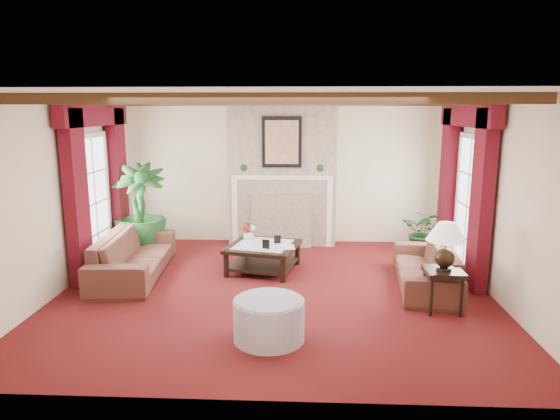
{
  "coord_description": "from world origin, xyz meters",
  "views": [
    {
      "loc": [
        0.39,
        -6.72,
        2.53
      ],
      "look_at": [
        0.06,
        0.4,
        1.09
      ],
      "focal_mm": 32.0,
      "sensor_mm": 36.0,
      "label": 1
    }
  ],
  "objects_px": {
    "sofa_right": "(426,260)",
    "side_table": "(442,290)",
    "ottoman": "(269,320)",
    "sofa_left": "(133,248)",
    "potted_palm": "(141,230)",
    "coffee_table": "(263,258)"
  },
  "relations": [
    {
      "from": "sofa_right",
      "to": "side_table",
      "type": "distance_m",
      "value": 0.92
    },
    {
      "from": "sofa_right",
      "to": "side_table",
      "type": "bearing_deg",
      "value": 5.87
    },
    {
      "from": "ottoman",
      "to": "sofa_left",
      "type": "bearing_deg",
      "value": 136.59
    },
    {
      "from": "potted_palm",
      "to": "side_table",
      "type": "xyz_separation_m",
      "value": [
        4.63,
        -2.28,
        -0.18
      ]
    },
    {
      "from": "sofa_left",
      "to": "potted_palm",
      "type": "relative_size",
      "value": 1.28
    },
    {
      "from": "side_table",
      "to": "sofa_right",
      "type": "bearing_deg",
      "value": 89.68
    },
    {
      "from": "potted_palm",
      "to": "side_table",
      "type": "bearing_deg",
      "value": -26.25
    },
    {
      "from": "sofa_left",
      "to": "potted_palm",
      "type": "bearing_deg",
      "value": 8.32
    },
    {
      "from": "sofa_right",
      "to": "potted_palm",
      "type": "height_order",
      "value": "potted_palm"
    },
    {
      "from": "sofa_right",
      "to": "potted_palm",
      "type": "bearing_deg",
      "value": -100.22
    },
    {
      "from": "sofa_left",
      "to": "potted_palm",
      "type": "distance_m",
      "value": 1.11
    },
    {
      "from": "potted_palm",
      "to": "ottoman",
      "type": "xyz_separation_m",
      "value": [
        2.48,
        -3.2,
        -0.22
      ]
    },
    {
      "from": "sofa_left",
      "to": "side_table",
      "type": "distance_m",
      "value": 4.55
    },
    {
      "from": "sofa_left",
      "to": "side_table",
      "type": "height_order",
      "value": "sofa_left"
    },
    {
      "from": "sofa_right",
      "to": "side_table",
      "type": "height_order",
      "value": "sofa_right"
    },
    {
      "from": "coffee_table",
      "to": "side_table",
      "type": "height_order",
      "value": "side_table"
    },
    {
      "from": "sofa_left",
      "to": "ottoman",
      "type": "relative_size",
      "value": 2.89
    },
    {
      "from": "sofa_left",
      "to": "sofa_right",
      "type": "xyz_separation_m",
      "value": [
        4.39,
        -0.28,
        -0.05
      ]
    },
    {
      "from": "sofa_right",
      "to": "coffee_table",
      "type": "xyz_separation_m",
      "value": [
        -2.41,
        0.6,
        -0.17
      ]
    },
    {
      "from": "sofa_right",
      "to": "ottoman",
      "type": "xyz_separation_m",
      "value": [
        -2.15,
        -1.84,
        -0.16
      ]
    },
    {
      "from": "sofa_left",
      "to": "coffee_table",
      "type": "relative_size",
      "value": 2.21
    },
    {
      "from": "side_table",
      "to": "ottoman",
      "type": "distance_m",
      "value": 2.34
    }
  ]
}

